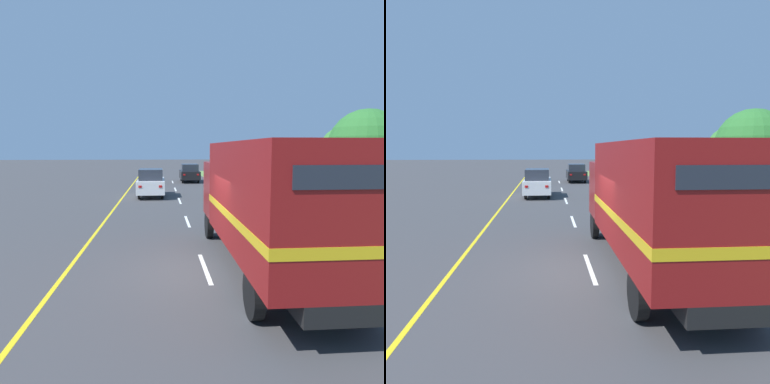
{
  "view_description": "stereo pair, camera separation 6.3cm",
  "coord_description": "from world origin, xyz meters",
  "views": [
    {
      "loc": [
        -1.19,
        -9.62,
        3.25
      ],
      "look_at": [
        0.3,
        7.88,
        1.2
      ],
      "focal_mm": 35.0,
      "sensor_mm": 36.0,
      "label": 1
    },
    {
      "loc": [
        -1.13,
        -9.62,
        3.25
      ],
      "look_at": [
        0.3,
        7.88,
        1.2
      ],
      "focal_mm": 35.0,
      "sensor_mm": 36.0,
      "label": 2
    }
  ],
  "objects": [
    {
      "name": "roadside_tree_mid",
      "position": [
        12.68,
        18.08,
        3.25
      ],
      "size": [
        3.21,
        3.21,
        4.87
      ],
      "color": "brown",
      "rests_on": "ground"
    },
    {
      "name": "centre_dash_mid_a",
      "position": [
        0.0,
        6.82,
        0.0
      ],
      "size": [
        0.12,
        2.6,
        0.01
      ],
      "primitive_type": "cube",
      "color": "white",
      "rests_on": "ground"
    },
    {
      "name": "horse_trailer_truck",
      "position": [
        1.64,
        -0.26,
        1.93
      ],
      "size": [
        2.53,
        8.82,
        3.41
      ],
      "color": "black",
      "rests_on": "ground"
    },
    {
      "name": "lead_car_black_ahead",
      "position": [
        1.65,
        26.56,
        0.9
      ],
      "size": [
        1.8,
        4.15,
        1.75
      ],
      "color": "black",
      "rests_on": "ground"
    },
    {
      "name": "lead_car_white",
      "position": [
        -1.81,
        15.71,
        0.95
      ],
      "size": [
        1.8,
        4.33,
        1.88
      ],
      "color": "black",
      "rests_on": "ground"
    },
    {
      "name": "grass_shoulder",
      "position": [
        13.7,
        14.78,
        0.0
      ],
      "size": [
        20.0,
        58.81,
        0.01
      ],
      "primitive_type": "cube",
      "color": "#608942",
      "rests_on": "ground"
    },
    {
      "name": "centre_dash_farthest",
      "position": [
        0.0,
        26.62,
        0.0
      ],
      "size": [
        0.12,
        2.6,
        0.01
      ],
      "primitive_type": "cube",
      "color": "white",
      "rests_on": "ground"
    },
    {
      "name": "centre_dash_mid_b",
      "position": [
        0.0,
        13.42,
        0.0
      ],
      "size": [
        0.12,
        2.6,
        0.01
      ],
      "primitive_type": "cube",
      "color": "white",
      "rests_on": "ground"
    },
    {
      "name": "centre_dash_near",
      "position": [
        0.0,
        0.22,
        0.0
      ],
      "size": [
        0.12,
        2.6,
        0.01
      ],
      "primitive_type": "cube",
      "color": "white",
      "rests_on": "ground"
    },
    {
      "name": "roadside_tree_near",
      "position": [
        9.27,
        8.7,
        3.34
      ],
      "size": [
        3.8,
        3.8,
        5.25
      ],
      "color": "#4C3823",
      "rests_on": "ground"
    },
    {
      "name": "highway_sign",
      "position": [
        5.88,
        4.48,
        1.92
      ],
      "size": [
        2.23,
        0.09,
        3.05
      ],
      "color": "#9E9EA3",
      "rests_on": "ground"
    },
    {
      "name": "centre_dash_far",
      "position": [
        0.0,
        20.02,
        0.0
      ],
      "size": [
        0.12,
        2.6,
        0.01
      ],
      "primitive_type": "cube",
      "color": "white",
      "rests_on": "ground"
    },
    {
      "name": "ground_plane",
      "position": [
        0.0,
        0.0,
        0.0
      ],
      "size": [
        200.0,
        200.0,
        0.0
      ],
      "primitive_type": "plane",
      "color": "#3D3D3F"
    },
    {
      "name": "edge_line_yellow",
      "position": [
        -3.7,
        14.78,
        0.0
      ],
      "size": [
        0.12,
        58.81,
        0.01
      ],
      "primitive_type": "cube",
      "color": "yellow",
      "rests_on": "ground"
    },
    {
      "name": "roadside_tree_far",
      "position": [
        10.66,
        25.55,
        2.79
      ],
      "size": [
        2.81,
        2.81,
        4.21
      ],
      "color": "brown",
      "rests_on": "ground"
    }
  ]
}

